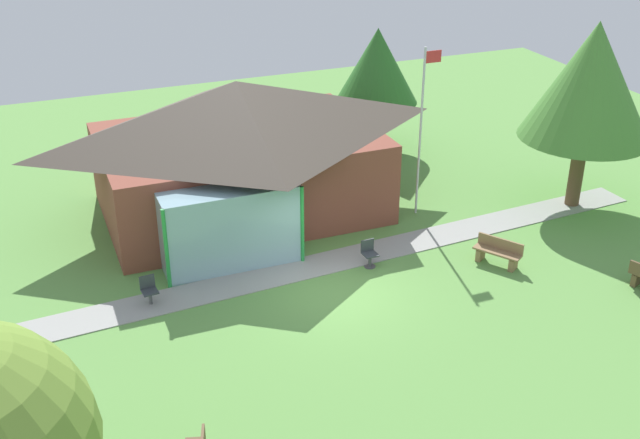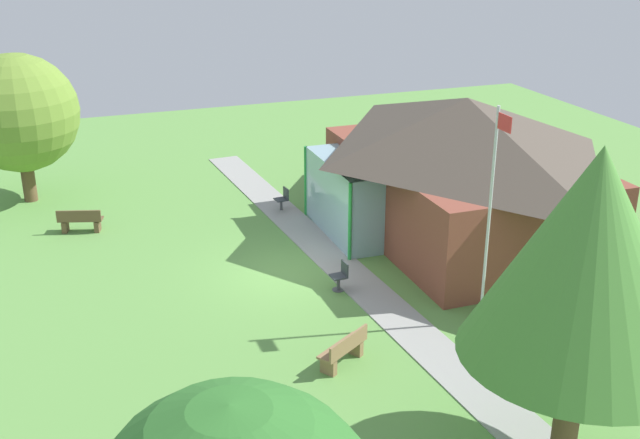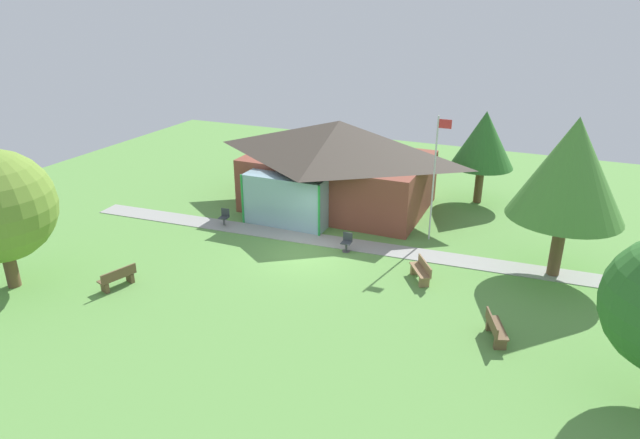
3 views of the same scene
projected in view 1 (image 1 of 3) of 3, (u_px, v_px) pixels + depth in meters
name	position (u px, v px, depth m)	size (l,w,h in m)	color
ground_plane	(334.00, 291.00, 23.14)	(44.00, 44.00, 0.00)	#609947
pavilion	(238.00, 147.00, 26.79)	(10.39, 7.97, 4.74)	brown
footpath	(314.00, 266.00, 24.43)	(24.73, 1.30, 0.03)	#999993
flagpole	(422.00, 126.00, 26.38)	(0.64, 0.08, 5.95)	silver
bench_mid_right	(498.00, 253.00, 24.39)	(1.18, 1.50, 0.84)	olive
patio_chair_lawn_spare	(369.00, 254.00, 24.28)	(0.46, 0.46, 0.86)	#33383D
patio_chair_west	(149.00, 291.00, 22.33)	(0.48, 0.48, 0.86)	#33383D
tree_behind_pavilion_right	(377.00, 66.00, 31.79)	(3.40, 3.40, 5.14)	brown
tree_east_hedge	(591.00, 82.00, 26.38)	(4.49, 4.49, 6.64)	brown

